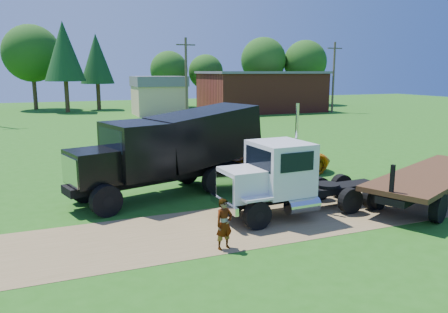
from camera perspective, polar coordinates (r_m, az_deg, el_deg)
name	(u,v)px	position (r m, az deg, el deg)	size (l,w,h in m)	color
ground	(310,215)	(16.71, 11.17, -7.54)	(140.00, 140.00, 0.00)	#215A13
dirt_track	(310,215)	(16.70, 11.17, -7.52)	(120.00, 4.20, 0.01)	brown
white_semi_tractor	(282,179)	(16.18, 7.57, -2.88)	(6.86, 2.65, 4.10)	black
black_dump_truck	(174,147)	(18.93, -6.52, 1.25)	(8.85, 4.77, 3.76)	black
orange_pickup	(278,159)	(22.81, 7.11, -0.29)	(2.71, 5.88, 1.63)	orange
flatbed_trailer	(433,179)	(19.91, 25.66, -2.66)	(8.71, 5.71, 2.15)	#392412
spectator_a	(224,224)	(13.19, 0.02, -8.83)	(0.57, 0.37, 1.57)	#999999
spectator_b	(248,153)	(24.59, 3.17, 0.48)	(0.74, 0.58, 1.53)	#999999
brick_building	(261,91)	(59.62, 4.84, 8.50)	(15.40, 10.40, 5.30)	maroon
tan_shed	(159,95)	(54.79, -8.49, 7.95)	(6.20, 5.40, 4.70)	tan
utility_poles	(186,76)	(50.42, -4.96, 10.38)	(42.20, 0.28, 9.00)	#4B3C2A
tree_row	(138,60)	(65.13, -11.14, 12.30)	(59.01, 13.30, 11.66)	#392617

